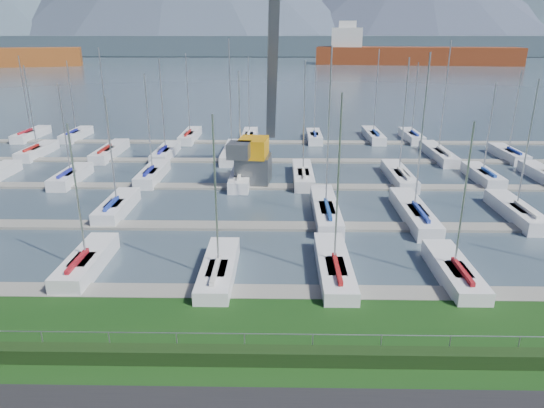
{
  "coord_description": "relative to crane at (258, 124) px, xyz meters",
  "views": [
    {
      "loc": [
        0.54,
        -18.07,
        13.63
      ],
      "look_at": [
        0.0,
        12.0,
        3.0
      ],
      "focal_mm": 32.0,
      "sensor_mm": 36.0,
      "label": 1
    }
  ],
  "objects": [
    {
      "name": "fence",
      "position": [
        1.61,
        -28.55,
        -4.13
      ],
      "size": [
        80.0,
        0.04,
        0.04
      ],
      "primitive_type": "cylinder",
      "rotation": [
        0.0,
        1.57,
        0.0
      ],
      "color": "#95969D",
      "rests_on": "grass"
    },
    {
      "name": "sailboat_fleet",
      "position": [
        0.19,
        0.0,
        0.05
      ],
      "size": [
        76.2,
        49.09,
        13.63
      ],
      "color": "maroon",
      "rests_on": "water"
    },
    {
      "name": "hedge",
      "position": [
        1.61,
        -28.95,
        -4.98
      ],
      "size": [
        80.0,
        0.7,
        0.7
      ],
      "primitive_type": "cube",
      "color": "black",
      "rests_on": "grass"
    },
    {
      "name": "cargo_ship_mid",
      "position": [
        60.67,
        190.94,
        -1.71
      ],
      "size": [
        93.33,
        30.22,
        21.5
      ],
      "rotation": [
        0.0,
        0.0,
        -0.14
      ],
      "color": "maroon",
      "rests_on": "water"
    },
    {
      "name": "foothill",
      "position": [
        1.61,
        301.45,
        0.67
      ],
      "size": [
        900.0,
        80.0,
        12.0
      ],
      "primitive_type": "cube",
      "color": "#3B4B57",
      "rests_on": "water"
    },
    {
      "name": "path",
      "position": [
        1.61,
        -31.55,
        -5.32
      ],
      "size": [
        160.0,
        2.0,
        0.04
      ],
      "primitive_type": "cube",
      "color": "black",
      "rests_on": "grass"
    },
    {
      "name": "crane",
      "position": [
        0.0,
        0.0,
        0.0
      ],
      "size": [
        5.0,
        13.33,
        22.35
      ],
      "rotation": [
        0.0,
        0.0,
        -0.1
      ],
      "color": "#525659",
      "rests_on": "water"
    },
    {
      "name": "docks",
      "position": [
        1.61,
        -2.55,
        -5.55
      ],
      "size": [
        90.0,
        41.6,
        0.25
      ],
      "color": "slate",
      "rests_on": "water"
    },
    {
      "name": "water",
      "position": [
        1.61,
        231.45,
        -5.73
      ],
      "size": [
        800.0,
        540.0,
        0.2
      ],
      "primitive_type": "cube",
      "color": "#41515F"
    }
  ]
}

